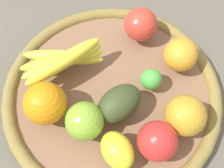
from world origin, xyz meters
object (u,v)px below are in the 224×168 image
object	(u,v)px
apple_0	(85,121)
orange_0	(180,55)
banana_bunch	(63,60)
lime_0	(151,79)
apple_1	(141,24)
lemon_0	(117,150)
apple_2	(157,141)
orange_1	(45,103)
apple_3	(185,115)
avocado	(119,103)

from	to	relation	value
apple_0	orange_0	bearing A→B (deg)	-97.21
apple_0	banana_bunch	distance (m)	0.14
lime_0	apple_1	size ratio (longest dim) A/B	0.59
lemon_0	apple_2	xyz separation A→B (m)	(-0.04, -0.06, 0.01)
lime_0	orange_1	distance (m)	0.21
apple_0	lime_0	world-z (taller)	apple_0
apple_0	apple_3	size ratio (longest dim) A/B	0.93
avocado	orange_1	size ratio (longest dim) A/B	1.16
avocado	banana_bunch	bearing A→B (deg)	5.33
avocado	apple_3	bearing A→B (deg)	-147.20
orange_0	orange_1	distance (m)	0.29
lemon_0	orange_1	size ratio (longest dim) A/B	0.89
orange_1	apple_3	world-z (taller)	orange_1
apple_0	avocado	size ratio (longest dim) A/B	0.76
lemon_0	apple_3	distance (m)	0.14
lime_0	apple_2	world-z (taller)	apple_2
lime_0	apple_3	world-z (taller)	apple_3
apple_2	apple_3	world-z (taller)	apple_3
lemon_0	apple_1	size ratio (longest dim) A/B	0.98
avocado	apple_3	world-z (taller)	apple_3
orange_0	lime_0	xyz separation A→B (m)	(0.01, 0.08, -0.01)
orange_0	lemon_0	size ratio (longest dim) A/B	0.97
orange_0	orange_1	xyz separation A→B (m)	(0.11, 0.27, 0.01)
banana_bunch	orange_0	bearing A→B (deg)	-131.57
banana_bunch	apple_3	world-z (taller)	apple_3
lemon_0	avocado	bearing A→B (deg)	-47.41
banana_bunch	lime_0	bearing A→B (deg)	-146.55
banana_bunch	orange_1	xyz separation A→B (m)	(-0.06, 0.09, 0.01)
avocado	apple_2	bearing A→B (deg)	177.14
banana_bunch	apple_2	bearing A→B (deg)	-177.93
banana_bunch	lemon_0	distance (m)	0.22
lime_0	apple_2	xyz separation A→B (m)	(-0.10, 0.09, 0.01)
orange_0	apple_1	size ratio (longest dim) A/B	0.95
lemon_0	apple_3	world-z (taller)	apple_3
apple_2	orange_1	distance (m)	0.22
banana_bunch	apple_2	distance (m)	0.25
avocado	lemon_0	bearing A→B (deg)	132.59
apple_0	apple_2	xyz separation A→B (m)	(-0.12, -0.07, 0.00)
apple_3	apple_1	xyz separation A→B (m)	(0.20, -0.10, -0.00)
orange_0	avocado	world-z (taller)	orange_0
apple_0	orange_1	distance (m)	0.08
apple_0	banana_bunch	bearing A→B (deg)	-23.51
lime_0	avocado	world-z (taller)	avocado
apple_0	lemon_0	world-z (taller)	apple_0
orange_0	lemon_0	bearing A→B (deg)	101.63
lemon_0	avocado	world-z (taller)	avocado
apple_0	apple_3	xyz separation A→B (m)	(-0.12, -0.14, 0.00)
banana_bunch	orange_1	bearing A→B (deg)	122.44
orange_0	apple_3	world-z (taller)	apple_3
avocado	orange_1	distance (m)	0.14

